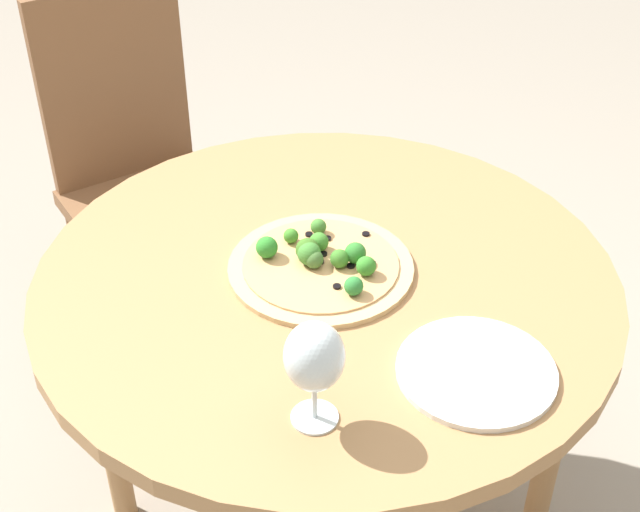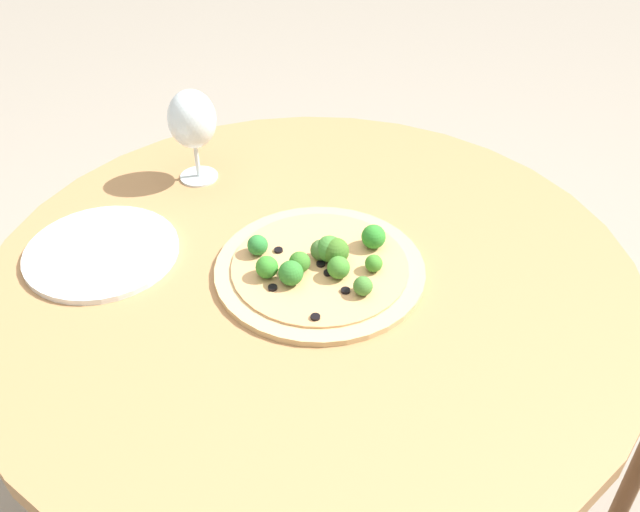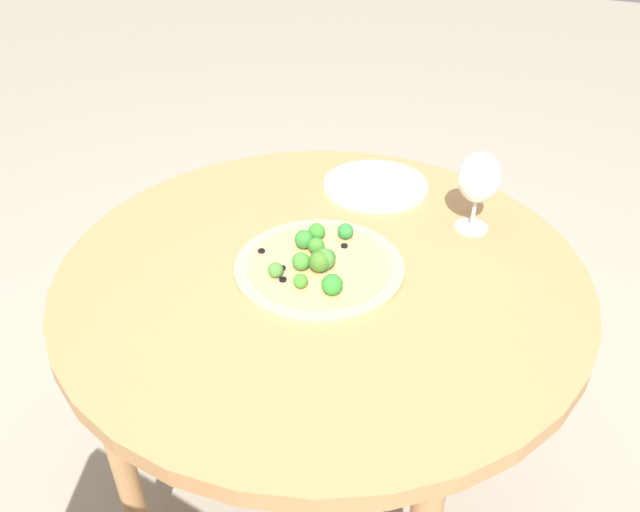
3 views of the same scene
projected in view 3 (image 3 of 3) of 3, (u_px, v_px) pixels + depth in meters
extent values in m
plane|color=gray|center=(322.00, 486.00, 1.62)|extent=(12.00, 12.00, 0.00)
cylinder|color=#A87A4C|center=(322.00, 272.00, 1.22)|extent=(1.02, 1.02, 0.04)
cylinder|color=#A87A4C|center=(489.00, 348.00, 1.55)|extent=(0.05, 0.05, 0.67)
cylinder|color=#A87A4C|center=(120.00, 455.00, 1.29)|extent=(0.05, 0.05, 0.67)
cylinder|color=#A87A4C|center=(265.00, 285.00, 1.77)|extent=(0.05, 0.05, 0.67)
cylinder|color=tan|center=(320.00, 267.00, 1.20)|extent=(0.33, 0.33, 0.01)
cylinder|color=tan|center=(320.00, 264.00, 1.19)|extent=(0.27, 0.27, 0.00)
sphere|color=#3B7927|center=(316.00, 246.00, 1.21)|extent=(0.03, 0.03, 0.03)
sphere|color=#446E32|center=(327.00, 257.00, 1.18)|extent=(0.03, 0.03, 0.03)
sphere|color=#3D6E23|center=(320.00, 261.00, 1.16)|extent=(0.04, 0.04, 0.04)
sphere|color=#417C2F|center=(275.00, 270.00, 1.15)|extent=(0.03, 0.03, 0.03)
sphere|color=#3E8428|center=(298.00, 280.00, 1.12)|extent=(0.03, 0.03, 0.03)
sphere|color=#2D832A|center=(332.00, 285.00, 1.10)|extent=(0.04, 0.04, 0.04)
sphere|color=#3F852C|center=(301.00, 261.00, 1.16)|extent=(0.03, 0.03, 0.03)
sphere|color=#307B2C|center=(304.00, 239.00, 1.22)|extent=(0.04, 0.04, 0.04)
sphere|color=#418332|center=(324.00, 259.00, 1.16)|extent=(0.04, 0.04, 0.04)
sphere|color=#2C7C33|center=(346.00, 231.00, 1.25)|extent=(0.03, 0.03, 0.03)
sphere|color=#368629|center=(317.00, 231.00, 1.25)|extent=(0.03, 0.03, 0.03)
cylinder|color=black|center=(301.00, 238.00, 1.26)|extent=(0.01, 0.01, 0.00)
cylinder|color=black|center=(317.00, 262.00, 1.19)|extent=(0.01, 0.01, 0.00)
cylinder|color=black|center=(261.00, 251.00, 1.22)|extent=(0.01, 0.01, 0.00)
cylinder|color=black|center=(344.00, 246.00, 1.23)|extent=(0.01, 0.01, 0.00)
cylinder|color=black|center=(282.00, 268.00, 1.17)|extent=(0.01, 0.01, 0.00)
cylinder|color=black|center=(283.00, 280.00, 1.14)|extent=(0.01, 0.01, 0.00)
cylinder|color=black|center=(307.00, 264.00, 1.18)|extent=(0.01, 0.01, 0.00)
cylinder|color=black|center=(313.00, 247.00, 1.23)|extent=(0.01, 0.01, 0.00)
cylinder|color=silver|center=(471.00, 227.00, 1.32)|extent=(0.07, 0.07, 0.00)
cylinder|color=silver|center=(473.00, 214.00, 1.30)|extent=(0.01, 0.01, 0.06)
ellipsoid|color=silver|center=(479.00, 177.00, 1.25)|extent=(0.09, 0.09, 0.11)
cylinder|color=silver|center=(376.00, 185.00, 1.46)|extent=(0.24, 0.24, 0.01)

